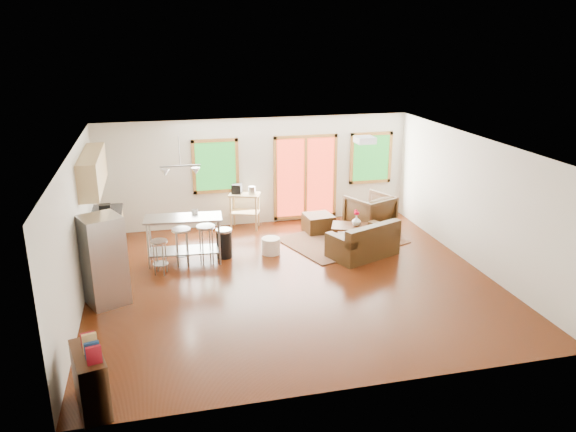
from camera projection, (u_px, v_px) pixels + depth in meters
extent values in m
cube|color=#331306|center=(292.00, 281.00, 10.71)|extent=(7.50, 7.00, 0.02)
cube|color=silver|center=(292.00, 145.00, 9.89)|extent=(7.50, 7.00, 0.02)
cube|color=beige|center=(257.00, 172.00, 13.54)|extent=(7.50, 0.02, 2.60)
cube|color=beige|center=(76.00, 232.00, 9.47)|extent=(0.02, 7.00, 2.60)
cube|color=beige|center=(475.00, 202.00, 11.13)|extent=(0.02, 7.00, 2.60)
cube|color=beige|center=(358.00, 301.00, 7.06)|extent=(7.50, 0.02, 2.60)
cube|color=#17561A|center=(216.00, 166.00, 13.21)|extent=(0.94, 0.02, 1.14)
cube|color=#925F28|center=(215.00, 141.00, 13.02)|extent=(1.10, 0.05, 0.08)
cube|color=#925F28|center=(217.00, 191.00, 13.40)|extent=(1.10, 0.05, 0.08)
cube|color=#925F28|center=(194.00, 167.00, 13.10)|extent=(0.08, 0.05, 1.30)
cube|color=#925F28|center=(237.00, 165.00, 13.33)|extent=(0.08, 0.05, 1.30)
cube|color=#B12C19|center=(305.00, 177.00, 13.82)|extent=(1.44, 0.02, 1.94)
cube|color=#925F28|center=(306.00, 137.00, 13.51)|extent=(1.60, 0.05, 0.08)
cube|color=#925F28|center=(305.00, 216.00, 14.14)|extent=(1.60, 0.05, 0.08)
cube|color=#925F28|center=(275.00, 179.00, 13.66)|extent=(0.08, 0.05, 2.10)
cube|color=#925F28|center=(335.00, 176.00, 13.99)|extent=(0.08, 0.05, 2.10)
cube|color=#925F28|center=(305.00, 177.00, 13.82)|extent=(0.08, 0.05, 1.94)
cube|color=#17561A|center=(371.00, 158.00, 14.08)|extent=(0.94, 0.02, 1.14)
cube|color=#925F28|center=(372.00, 134.00, 13.88)|extent=(1.10, 0.05, 0.08)
cube|color=#925F28|center=(370.00, 181.00, 14.27)|extent=(1.10, 0.05, 0.08)
cube|color=#925F28|center=(352.00, 159.00, 13.96)|extent=(0.08, 0.05, 1.30)
cube|color=#925F28|center=(390.00, 157.00, 14.19)|extent=(0.08, 0.05, 1.30)
cube|color=#4D5F38|center=(342.00, 240.00, 12.72)|extent=(2.94, 2.59, 0.02)
cube|color=black|center=(362.00, 247.00, 11.84)|extent=(1.62, 1.29, 0.40)
cube|color=black|center=(374.00, 234.00, 11.49)|extent=(1.38, 0.72, 0.36)
cube|color=black|center=(341.00, 241.00, 11.41)|extent=(0.48, 0.82, 0.15)
cube|color=black|center=(384.00, 229.00, 12.10)|extent=(0.48, 0.82, 0.15)
cube|color=black|center=(350.00, 238.00, 11.62)|extent=(0.74, 0.71, 0.11)
cube|color=black|center=(372.00, 232.00, 11.97)|extent=(0.74, 0.71, 0.11)
cube|color=#331C0D|center=(354.00, 226.00, 12.53)|extent=(1.14, 0.92, 0.04)
cube|color=#331C0D|center=(335.00, 237.00, 12.45)|extent=(0.08, 0.08, 0.36)
cube|color=#331C0D|center=(373.00, 239.00, 12.33)|extent=(0.08, 0.08, 0.36)
cube|color=#331C0D|center=(336.00, 231.00, 12.85)|extent=(0.08, 0.08, 0.36)
cube|color=#331C0D|center=(373.00, 232.00, 12.74)|extent=(0.08, 0.08, 0.36)
imported|color=black|center=(370.00, 211.00, 13.28)|extent=(1.20, 1.17, 0.96)
cube|color=black|center=(318.00, 223.00, 13.25)|extent=(0.68, 0.68, 0.42)
cylinder|color=silver|center=(271.00, 246.00, 11.95)|extent=(0.50, 0.50, 0.35)
imported|color=silver|center=(356.00, 221.00, 12.51)|extent=(0.23, 0.24, 0.20)
sphere|color=red|center=(358.00, 213.00, 12.49)|extent=(0.09, 0.09, 0.08)
sphere|color=red|center=(356.00, 213.00, 12.42)|extent=(0.09, 0.09, 0.08)
sphere|color=red|center=(356.00, 211.00, 12.48)|extent=(0.09, 0.09, 0.08)
imported|color=maroon|center=(374.00, 219.00, 12.46)|extent=(0.22, 0.12, 0.31)
cube|color=tan|center=(107.00, 242.00, 11.37)|extent=(0.60, 2.20, 0.90)
cube|color=black|center=(104.00, 221.00, 11.23)|extent=(0.64, 2.24, 0.04)
cube|color=tan|center=(92.00, 171.00, 10.88)|extent=(0.36, 2.20, 0.70)
cylinder|color=#B7BABC|center=(102.00, 223.00, 10.73)|extent=(0.12, 0.12, 0.18)
cube|color=black|center=(105.00, 209.00, 11.56)|extent=(0.22, 0.18, 0.20)
cube|color=#B7BABC|center=(104.00, 260.00, 9.59)|extent=(0.83, 0.83, 1.59)
cube|color=gray|center=(121.00, 256.00, 9.77)|extent=(0.26, 0.54, 1.56)
cylinder|color=gray|center=(126.00, 252.00, 9.60)|extent=(0.03, 0.03, 1.06)
cylinder|color=gray|center=(117.00, 246.00, 9.89)|extent=(0.03, 0.03, 1.06)
cube|color=#B7BABC|center=(183.00, 218.00, 11.26)|extent=(1.59, 0.74, 0.04)
cube|color=gray|center=(185.00, 250.00, 11.48)|extent=(1.48, 0.65, 0.03)
cylinder|color=gray|center=(148.00, 247.00, 11.09)|extent=(0.04, 0.04, 0.94)
cylinder|color=gray|center=(219.00, 243.00, 11.29)|extent=(0.04, 0.04, 0.94)
cylinder|color=gray|center=(150.00, 239.00, 11.54)|extent=(0.04, 0.04, 0.94)
cylinder|color=gray|center=(219.00, 235.00, 11.74)|extent=(0.04, 0.04, 0.94)
imported|color=silver|center=(195.00, 211.00, 11.47)|extent=(0.14, 0.11, 0.14)
cylinder|color=#B7BABC|center=(159.00, 241.00, 10.80)|extent=(0.41, 0.41, 0.04)
cylinder|color=gray|center=(166.00, 257.00, 10.98)|extent=(0.03, 0.03, 0.66)
cylinder|color=gray|center=(157.00, 256.00, 11.00)|extent=(0.03, 0.03, 0.66)
cylinder|color=gray|center=(154.00, 260.00, 10.83)|extent=(0.03, 0.03, 0.66)
cylinder|color=gray|center=(163.00, 260.00, 10.81)|extent=(0.03, 0.03, 0.66)
cylinder|color=gray|center=(161.00, 264.00, 10.94)|extent=(0.38, 0.38, 0.01)
cylinder|color=#B7BABC|center=(181.00, 230.00, 11.15)|extent=(0.40, 0.40, 0.04)
cylinder|color=gray|center=(187.00, 246.00, 11.40)|extent=(0.03, 0.03, 0.75)
cylinder|color=gray|center=(177.00, 247.00, 11.34)|extent=(0.03, 0.03, 0.75)
cylinder|color=gray|center=(178.00, 251.00, 11.16)|extent=(0.03, 0.03, 0.75)
cylinder|color=gray|center=(188.00, 249.00, 11.21)|extent=(0.03, 0.03, 0.75)
cylinder|color=gray|center=(183.00, 254.00, 11.32)|extent=(0.36, 0.36, 0.02)
cylinder|color=#B7BABC|center=(206.00, 227.00, 11.30)|extent=(0.44, 0.44, 0.04)
cylinder|color=gray|center=(210.00, 243.00, 11.55)|extent=(0.03, 0.03, 0.76)
cylinder|color=gray|center=(200.00, 244.00, 11.48)|extent=(0.03, 0.03, 0.76)
cylinder|color=gray|center=(203.00, 248.00, 11.30)|extent=(0.03, 0.03, 0.76)
cylinder|color=gray|center=(213.00, 246.00, 11.37)|extent=(0.03, 0.03, 0.76)
cylinder|color=gray|center=(207.00, 251.00, 11.47)|extent=(0.40, 0.40, 0.02)
cylinder|color=black|center=(224.00, 244.00, 11.73)|extent=(0.40, 0.40, 0.58)
cylinder|color=#B7BABC|center=(224.00, 230.00, 11.63)|extent=(0.41, 0.41, 0.05)
cube|color=tan|center=(244.00, 194.00, 13.31)|extent=(0.82, 0.67, 0.04)
cube|color=tan|center=(245.00, 212.00, 13.44)|extent=(0.77, 0.63, 0.03)
cube|color=tan|center=(231.00, 213.00, 13.30)|extent=(0.05, 0.05, 0.85)
cube|color=tan|center=(256.00, 214.00, 13.23)|extent=(0.05, 0.05, 0.85)
cube|color=tan|center=(234.00, 208.00, 13.64)|extent=(0.05, 0.05, 0.85)
cube|color=tan|center=(259.00, 209.00, 13.58)|extent=(0.05, 0.05, 0.85)
cube|color=black|center=(237.00, 189.00, 13.29)|extent=(0.28, 0.27, 0.22)
cylinder|color=#B7BABC|center=(252.00, 190.00, 13.25)|extent=(0.21, 0.21, 0.18)
cube|color=#331C0D|center=(90.00, 380.00, 7.00)|extent=(0.54, 0.92, 0.77)
cube|color=maroon|center=(94.00, 355.00, 6.62)|extent=(0.18, 0.09, 0.23)
cube|color=navy|center=(92.00, 350.00, 6.74)|extent=(0.18, 0.09, 0.21)
cube|color=tan|center=(90.00, 343.00, 6.86)|extent=(0.18, 0.09, 0.25)
cube|color=maroon|center=(88.00, 340.00, 6.99)|extent=(0.18, 0.09, 0.19)
cube|color=white|center=(365.00, 140.00, 10.82)|extent=(0.35, 0.35, 0.12)
cylinder|color=gray|center=(179.00, 151.00, 10.95)|extent=(0.02, 0.02, 0.60)
cube|color=gray|center=(180.00, 166.00, 11.05)|extent=(0.80, 0.04, 0.03)
cone|color=#B7BABC|center=(165.00, 173.00, 11.02)|extent=(0.18, 0.18, 0.14)
cone|color=#B7BABC|center=(196.00, 171.00, 11.15)|extent=(0.18, 0.18, 0.14)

